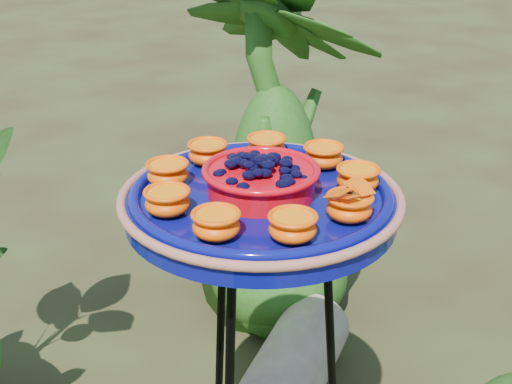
{
  "coord_description": "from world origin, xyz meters",
  "views": [
    {
      "loc": [
        -0.76,
        -0.77,
        1.35
      ],
      "look_at": [
        -0.11,
        -0.05,
        0.9
      ],
      "focal_mm": 50.0,
      "sensor_mm": 36.0,
      "label": 1
    }
  ],
  "objects": [
    {
      "name": "tripod_stand",
      "position": [
        -0.08,
        -0.03,
        0.51
      ],
      "size": [
        0.34,
        0.35,
        0.84
      ],
      "rotation": [
        0.0,
        0.0,
        -0.11
      ],
      "color": "black",
      "rests_on": "ground"
    },
    {
      "name": "feeder_dish",
      "position": [
        -0.08,
        -0.03,
        0.88
      ],
      "size": [
        0.47,
        0.47,
        0.1
      ],
      "rotation": [
        0.0,
        0.0,
        -0.11
      ],
      "color": "#080B61",
      "rests_on": "tripod_stand"
    },
    {
      "name": "shrub_back_right",
      "position": [
        0.65,
        0.69,
        0.56
      ],
      "size": [
        0.75,
        0.75,
        1.12
      ],
      "primitive_type": "imported",
      "rotation": [
        0.0,
        0.0,
        1.79
      ],
      "color": "#224612",
      "rests_on": "ground"
    }
  ]
}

